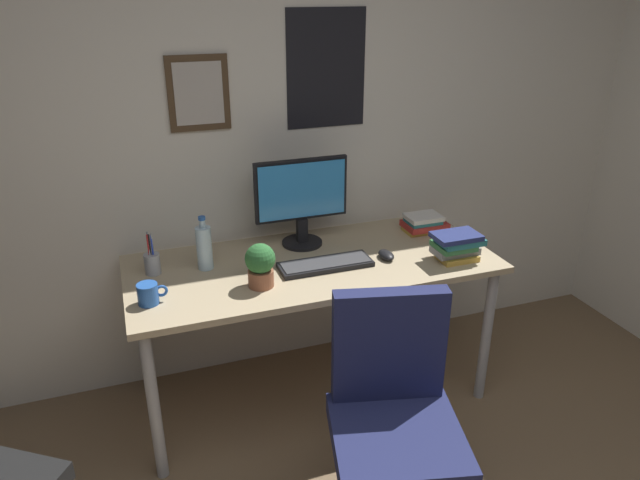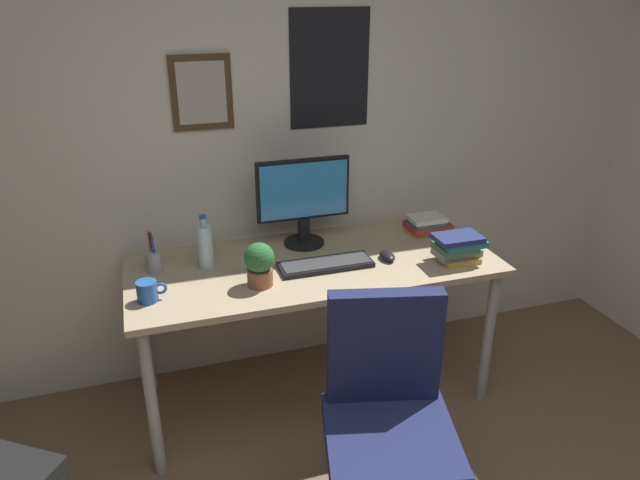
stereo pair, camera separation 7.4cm
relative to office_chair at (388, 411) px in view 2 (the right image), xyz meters
name	(u,v)px [view 2 (the right image)]	position (x,y,z in m)	size (l,w,h in m)	color
wall_back	(266,127)	(-0.13, 1.27, 0.77)	(4.40, 0.10, 2.60)	silver
desk	(314,276)	(-0.03, 0.82, 0.15)	(1.71, 0.73, 0.76)	tan
office_chair	(388,411)	(0.00, 0.00, 0.00)	(0.58, 0.58, 0.95)	#1E234C
monitor	(303,198)	(-0.01, 1.03, 0.47)	(0.46, 0.20, 0.43)	black
keyboard	(326,264)	(0.01, 0.75, 0.24)	(0.43, 0.15, 0.03)	black
computer_mouse	(387,256)	(0.31, 0.74, 0.25)	(0.06, 0.11, 0.04)	black
water_bottle	(205,245)	(-0.51, 0.92, 0.34)	(0.07, 0.07, 0.25)	silver
coffee_mug_near	(148,291)	(-0.78, 0.67, 0.27)	(0.12, 0.08, 0.09)	#2659B2
potted_plant	(259,263)	(-0.32, 0.67, 0.33)	(0.13, 0.13, 0.20)	brown
pen_cup	(153,260)	(-0.74, 0.94, 0.28)	(0.07, 0.07, 0.20)	#9EA0A5
book_stack_left	(427,224)	(0.64, 0.98, 0.27)	(0.22, 0.15, 0.09)	gold
book_stack_right	(458,247)	(0.61, 0.62, 0.30)	(0.23, 0.16, 0.14)	gold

